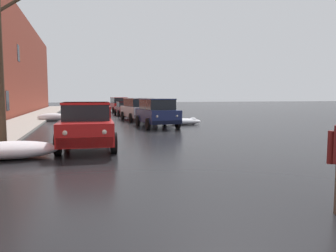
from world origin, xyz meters
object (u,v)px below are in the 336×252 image
(sedan_maroon_parked_far_down_block, at_px, (125,108))
(suv_red_queued_behind_truck, at_px, (119,104))
(suv_darkblue_parked_kerbside_close, at_px, (157,112))
(suv_silver_parked_kerbside_mid, at_px, (138,108))
(pickup_truck_red_approaching_near_lane, at_px, (87,125))

(sedan_maroon_parked_far_down_block, bearing_deg, suv_red_queued_behind_truck, 89.09)
(suv_darkblue_parked_kerbside_close, relative_size, suv_silver_parked_kerbside_mid, 0.91)
(suv_silver_parked_kerbside_mid, bearing_deg, sedan_maroon_parked_far_down_block, 90.67)
(pickup_truck_red_approaching_near_lane, height_order, suv_red_queued_behind_truck, suv_red_queued_behind_truck)
(pickup_truck_red_approaching_near_lane, bearing_deg, suv_darkblue_parked_kerbside_close, 58.23)
(suv_silver_parked_kerbside_mid, bearing_deg, pickup_truck_red_approaching_near_lane, -108.06)
(suv_darkblue_parked_kerbside_close, bearing_deg, suv_red_queued_behind_truck, 90.49)
(suv_darkblue_parked_kerbside_close, distance_m, suv_red_queued_behind_truck, 19.76)
(suv_silver_parked_kerbside_mid, xyz_separation_m, suv_red_queued_behind_truck, (0.03, 13.90, -0.00))
(pickup_truck_red_approaching_near_lane, relative_size, suv_red_queued_behind_truck, 1.19)
(suv_darkblue_parked_kerbside_close, relative_size, suv_red_queued_behind_truck, 0.96)
(pickup_truck_red_approaching_near_lane, bearing_deg, suv_silver_parked_kerbside_mid, 71.94)
(suv_darkblue_parked_kerbside_close, height_order, sedan_maroon_parked_far_down_block, suv_darkblue_parked_kerbside_close)
(pickup_truck_red_approaching_near_lane, xyz_separation_m, sedan_maroon_parked_far_down_block, (4.18, 20.02, -0.13))
(suv_darkblue_parked_kerbside_close, bearing_deg, sedan_maroon_parked_far_down_block, 91.25)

